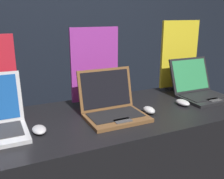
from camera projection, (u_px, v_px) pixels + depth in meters
wall_back at (55, 28)px, 2.61m from camera, size 8.00×0.05×2.80m
mouse_front at (39, 130)px, 1.30m from camera, size 0.07×0.11×0.03m
laptop_middle at (112, 106)px, 1.50m from camera, size 0.34×0.31×0.26m
mouse_middle at (149, 110)px, 1.55m from camera, size 0.06×0.09×0.04m
promo_stand_middle at (95, 68)px, 1.68m from camera, size 0.32×0.07×0.49m
laptop_back at (199, 89)px, 1.85m from camera, size 0.33×0.35×0.26m
mouse_back at (183, 103)px, 1.69m from camera, size 0.07×0.11×0.03m
promo_stand_back at (179, 57)px, 2.00m from camera, size 0.33×0.07×0.52m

